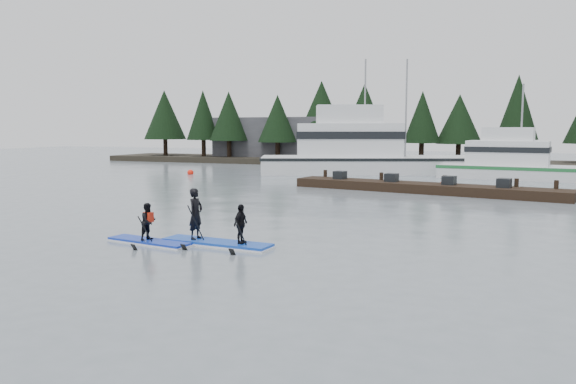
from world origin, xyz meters
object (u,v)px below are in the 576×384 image
(paddleboard_solo, at_px, (149,230))
(fishing_boat_medium, at_px, (523,172))
(fishing_boat_large, at_px, (368,163))
(paddleboard_duo, at_px, (215,228))
(floating_dock, at_px, (423,188))

(paddleboard_solo, bearing_deg, fishing_boat_medium, 77.59)
(fishing_boat_large, distance_m, paddleboard_duo, 31.00)
(paddleboard_solo, distance_m, paddleboard_duo, 2.21)
(fishing_boat_large, relative_size, paddleboard_solo, 6.31)
(fishing_boat_medium, relative_size, paddleboard_duo, 3.45)
(fishing_boat_medium, distance_m, paddleboard_duo, 31.15)
(fishing_boat_medium, distance_m, paddleboard_solo, 32.42)
(fishing_boat_large, bearing_deg, fishing_boat_medium, -27.46)
(fishing_boat_medium, bearing_deg, floating_dock, -108.95)
(fishing_boat_medium, relative_size, paddleboard_solo, 4.19)
(paddleboard_duo, bearing_deg, paddleboard_solo, -160.47)
(floating_dock, height_order, paddleboard_duo, paddleboard_duo)
(fishing_boat_large, xyz_separation_m, fishing_boat_medium, (12.10, -1.36, -0.28))
(paddleboard_solo, bearing_deg, fishing_boat_large, 99.49)
(fishing_boat_large, distance_m, paddleboard_solo, 31.49)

